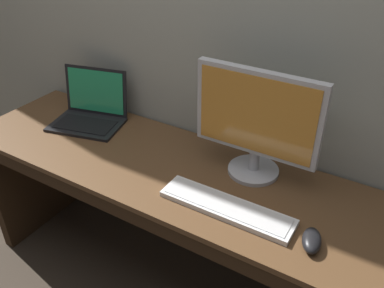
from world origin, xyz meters
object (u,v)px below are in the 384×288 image
object	(u,v)px
laptop_black	(90,112)
external_monitor	(257,121)
computer_mouse	(312,240)
wired_keyboard	(226,207)

from	to	relation	value
laptop_black	external_monitor	xyz separation A→B (m)	(0.84, 0.01, 0.19)
external_monitor	computer_mouse	world-z (taller)	external_monitor
external_monitor	computer_mouse	size ratio (longest dim) A/B	4.21
laptop_black	wired_keyboard	bearing A→B (deg)	-15.16
laptop_black	computer_mouse	bearing A→B (deg)	-11.81
computer_mouse	laptop_black	bearing A→B (deg)	153.53
computer_mouse	external_monitor	bearing A→B (deg)	126.78
laptop_black	external_monitor	world-z (taller)	external_monitor
wired_keyboard	computer_mouse	distance (m)	0.31
wired_keyboard	computer_mouse	size ratio (longest dim) A/B	4.27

